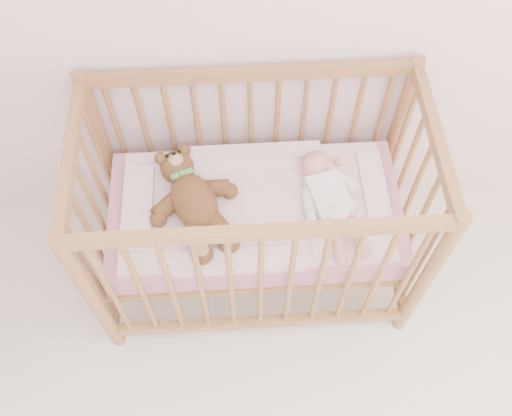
{
  "coord_description": "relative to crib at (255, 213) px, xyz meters",
  "views": [
    {
      "loc": [
        -0.35,
        0.36,
        2.57
      ],
      "look_at": [
        -0.28,
        1.55,
        0.62
      ],
      "focal_mm": 40.0,
      "sensor_mm": 36.0,
      "label": 1
    }
  ],
  "objects": [
    {
      "name": "blanket",
      "position": [
        0.0,
        0.0,
        0.06
      ],
      "size": [
        1.1,
        0.58,
        0.06
      ],
      "primitive_type": null,
      "color": "pink",
      "rests_on": "mattress"
    },
    {
      "name": "baby",
      "position": [
        0.3,
        -0.02,
        0.14
      ],
      "size": [
        0.39,
        0.6,
        0.13
      ],
      "primitive_type": null,
      "rotation": [
        0.0,
        0.0,
        0.24
      ],
      "color": "white",
      "rests_on": "blanket"
    },
    {
      "name": "mattress",
      "position": [
        0.0,
        0.0,
        -0.01
      ],
      "size": [
        1.22,
        0.62,
        0.13
      ],
      "primitive_type": "cube",
      "color": "#CD8094",
      "rests_on": "crib"
    },
    {
      "name": "teddy_bear",
      "position": [
        -0.25,
        -0.02,
        0.15
      ],
      "size": [
        0.57,
        0.66,
        0.15
      ],
      "primitive_type": null,
      "rotation": [
        0.0,
        0.0,
        0.38
      ],
      "color": "brown",
      "rests_on": "blanket"
    },
    {
      "name": "crib",
      "position": [
        0.0,
        0.0,
        0.0
      ],
      "size": [
        1.36,
        0.76,
        1.0
      ],
      "primitive_type": null,
      "color": "#996E41",
      "rests_on": "floor"
    }
  ]
}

